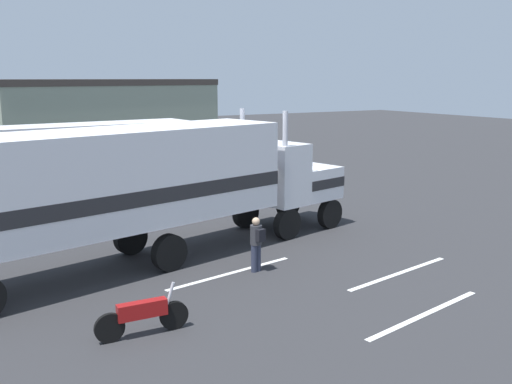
% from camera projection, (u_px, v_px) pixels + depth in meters
% --- Properties ---
extents(ground_plane, '(120.00, 120.00, 0.00)m').
position_uv_depth(ground_plane, '(274.00, 230.00, 21.43)').
color(ground_plane, '#2D2D30').
extents(lane_stripe_near, '(4.36, 0.91, 0.01)m').
position_uv_depth(lane_stripe_near, '(231.00, 273.00, 16.65)').
color(lane_stripe_near, silver).
rests_on(lane_stripe_near, ground_plane).
extents(lane_stripe_mid, '(4.36, 0.89, 0.01)m').
position_uv_depth(lane_stripe_mid, '(399.00, 273.00, 16.64)').
color(lane_stripe_mid, silver).
rests_on(lane_stripe_mid, ground_plane).
extents(lane_stripe_far, '(4.36, 0.93, 0.01)m').
position_uv_depth(lane_stripe_far, '(425.00, 314.00, 13.76)').
color(lane_stripe_far, silver).
rests_on(lane_stripe_far, ground_plane).
extents(semi_truck, '(14.36, 5.58, 4.50)m').
position_uv_depth(semi_truck, '(150.00, 181.00, 17.29)').
color(semi_truck, white).
rests_on(semi_truck, ground_plane).
extents(person_bystander, '(0.36, 0.47, 1.63)m').
position_uv_depth(person_bystander, '(256.00, 242.00, 16.64)').
color(person_bystander, '#2D3347').
rests_on(person_bystander, ground_plane).
extents(parked_bus, '(11.16, 3.37, 3.40)m').
position_uv_depth(parked_bus, '(81.00, 152.00, 27.84)').
color(parked_bus, silver).
rests_on(parked_bus, ground_plane).
extents(motorcycle, '(2.11, 0.29, 1.12)m').
position_uv_depth(motorcycle, '(143.00, 315.00, 12.55)').
color(motorcycle, black).
rests_on(motorcycle, ground_plane).
extents(building_backdrop, '(19.68, 9.97, 5.48)m').
position_uv_depth(building_backdrop, '(106.00, 110.00, 47.06)').
color(building_backdrop, gray).
rests_on(building_backdrop, ground_plane).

